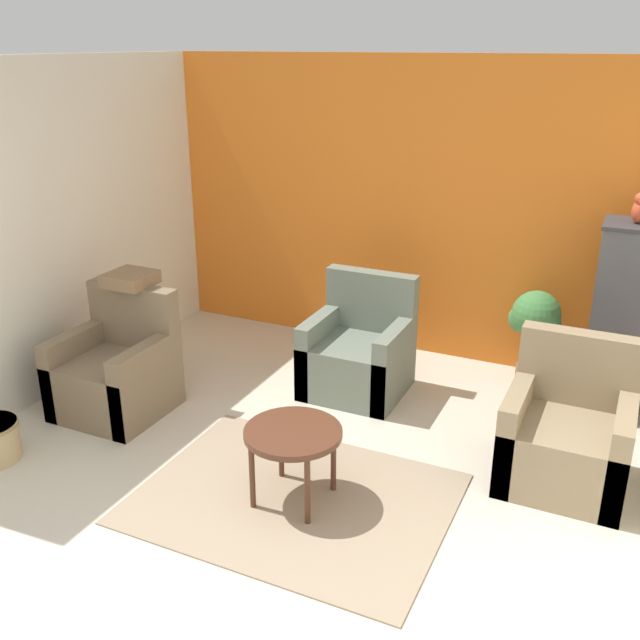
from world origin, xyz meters
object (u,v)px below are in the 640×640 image
armchair_middle (359,355)px  potted_plant (535,323)px  armchair_left (117,374)px  parrot (640,209)px  armchair_right (567,438)px  birdcage (621,321)px  coffee_table (293,438)px

armchair_middle → potted_plant: armchair_middle is taller
armchair_left → parrot: bearing=25.4°
parrot → armchair_right: bearing=-99.3°
armchair_right → potted_plant: armchair_right is taller
potted_plant → birdcage: bearing=-13.2°
coffee_table → armchair_right: armchair_right is taller
armchair_right → parrot: size_ratio=4.19×
coffee_table → birdcage: 2.71m
armchair_left → parrot: parrot is taller
birdcage → parrot: size_ratio=6.58×
armchair_left → armchair_right: bearing=8.2°
armchair_right → birdcage: (0.19, 1.16, 0.43)m
armchair_right → parrot: 1.74m
armchair_middle → armchair_right: bearing=-20.5°
coffee_table → potted_plant: size_ratio=0.73×
armchair_left → armchair_right: 3.29m
coffee_table → birdcage: size_ratio=0.41×
armchair_left → armchair_middle: bearing=35.5°
parrot → potted_plant: size_ratio=0.27×
coffee_table → armchair_right: (1.49, 0.95, -0.14)m
coffee_table → potted_plant: bearing=65.2°
coffee_table → parrot: parrot is taller
armchair_middle → parrot: size_ratio=4.19×
coffee_table → armchair_left: armchair_left is taller
armchair_middle → birdcage: 2.01m
coffee_table → potted_plant: 2.49m
armchair_right → birdcage: bearing=80.7°
parrot → potted_plant: 1.21m
coffee_table → armchair_middle: 1.60m
coffee_table → armchair_left: (-1.77, 0.47, -0.14)m
coffee_table → birdcage: (1.68, 2.11, 0.29)m
armchair_left → birdcage: birdcage is taller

